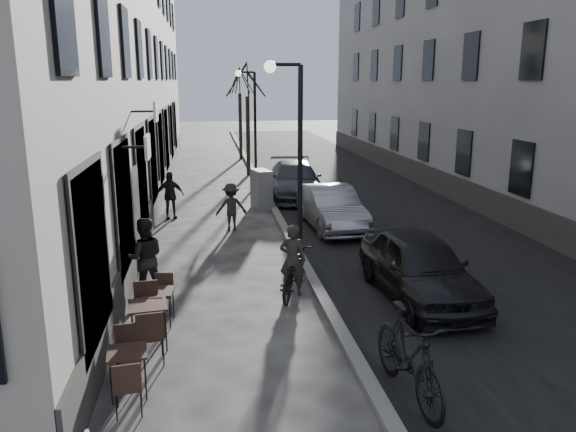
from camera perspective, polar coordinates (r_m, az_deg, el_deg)
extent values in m
plane|color=#363431|center=(8.68, 8.09, -18.89)|extent=(120.00, 120.00, 0.00)
cube|color=black|center=(24.23, 6.27, 2.47)|extent=(7.30, 60.00, 0.00)
cube|color=slate|center=(23.58, -2.35, 2.37)|extent=(0.25, 60.00, 0.12)
cylinder|color=black|center=(13.36, 1.23, 4.35)|extent=(0.12, 0.12, 5.00)
cylinder|color=black|center=(13.14, -0.27, 15.14)|extent=(0.70, 0.08, 0.08)
sphere|color=#FFF2CC|center=(13.09, -1.84, 14.92)|extent=(0.28, 0.28, 0.28)
cylinder|color=black|center=(25.19, -3.35, 8.69)|extent=(0.12, 0.12, 5.00)
cylinder|color=black|center=(25.07, -4.25, 14.37)|extent=(0.70, 0.08, 0.08)
sphere|color=#FFF2CC|center=(25.05, -5.07, 14.24)|extent=(0.28, 0.28, 0.28)
cylinder|color=black|center=(28.21, -4.08, 8.08)|extent=(0.20, 0.20, 3.90)
cylinder|color=black|center=(34.17, -4.86, 9.02)|extent=(0.20, 0.20, 3.90)
cube|color=black|center=(8.96, -16.05, -13.15)|extent=(0.65, 0.65, 0.04)
cylinder|color=black|center=(8.92, -17.53, -15.97)|extent=(0.02, 0.02, 0.67)
cylinder|color=black|center=(8.90, -14.28, -15.80)|extent=(0.02, 0.02, 0.67)
cylinder|color=black|center=(9.35, -17.43, -14.52)|extent=(0.02, 0.02, 0.67)
cylinder|color=black|center=(9.33, -14.35, -14.35)|extent=(0.02, 0.02, 0.67)
cube|color=black|center=(10.31, -14.08, -8.79)|extent=(0.75, 0.75, 0.04)
cylinder|color=black|center=(10.21, -15.47, -11.59)|extent=(0.03, 0.03, 0.77)
cylinder|color=black|center=(10.22, -12.29, -11.37)|extent=(0.03, 0.03, 0.77)
cylinder|color=black|center=(10.72, -15.52, -10.35)|extent=(0.03, 0.03, 0.77)
cylinder|color=black|center=(10.73, -12.51, -10.14)|extent=(0.03, 0.03, 0.77)
cube|color=black|center=(11.23, -13.02, -7.49)|extent=(0.61, 0.61, 0.04)
cylinder|color=black|center=(11.19, -14.34, -9.55)|extent=(0.02, 0.02, 0.65)
cylinder|color=black|center=(11.11, -11.92, -9.59)|extent=(0.02, 0.02, 0.65)
cylinder|color=black|center=(11.62, -13.89, -8.65)|extent=(0.02, 0.02, 0.65)
cylinder|color=black|center=(11.54, -11.57, -8.68)|extent=(0.02, 0.02, 0.65)
cube|color=slate|center=(20.70, -2.72, 2.69)|extent=(0.77, 1.08, 1.47)
imported|color=black|center=(12.48, 0.47, -5.84)|extent=(1.29, 1.99, 0.99)
imported|color=#2B2825|center=(12.38, 0.48, -4.47)|extent=(0.69, 0.57, 1.61)
imported|color=black|center=(12.65, -14.36, -4.11)|extent=(0.94, 0.78, 1.78)
imported|color=#262421|center=(17.79, -5.79, 0.91)|extent=(1.02, 0.63, 1.52)
imported|color=black|center=(19.68, -11.92, 2.08)|extent=(1.02, 0.60, 1.63)
imported|color=black|center=(12.51, 13.23, -5.05)|extent=(1.82, 4.28, 1.44)
imported|color=gray|center=(18.03, 4.43, 0.84)|extent=(1.67, 4.19, 1.35)
imported|color=#34383D|center=(22.78, 0.73, 3.66)|extent=(2.25, 5.02, 1.43)
imported|color=black|center=(8.74, 12.16, -13.68)|extent=(0.85, 2.33, 1.37)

